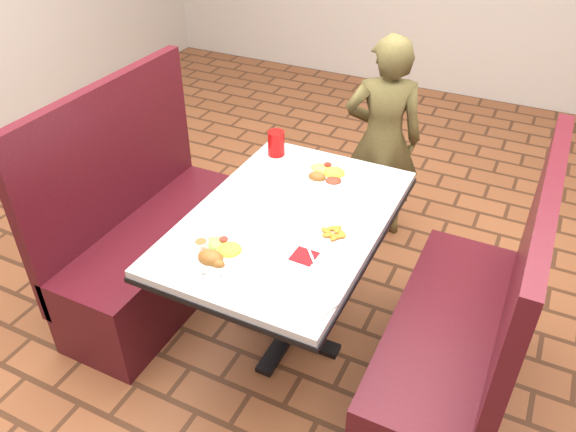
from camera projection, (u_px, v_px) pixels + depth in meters
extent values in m
plane|color=brown|center=(288.00, 336.00, 2.86)|extent=(7.00, 7.00, 0.00)
cube|color=silver|center=(288.00, 219.00, 2.44)|extent=(0.80, 1.20, 0.03)
cube|color=black|center=(288.00, 224.00, 2.46)|extent=(0.81, 1.21, 0.02)
cylinder|color=black|center=(288.00, 284.00, 2.66)|extent=(0.10, 0.10, 0.69)
cube|color=black|center=(288.00, 334.00, 2.85)|extent=(0.55, 0.08, 0.03)
cube|color=black|center=(288.00, 334.00, 2.85)|extent=(0.08, 0.55, 0.03)
cube|color=#4D111A|center=(162.00, 260.00, 3.00)|extent=(0.45, 1.20, 0.45)
cube|color=#4D111A|center=(114.00, 175.00, 2.81)|extent=(0.06, 1.20, 0.95)
cube|color=#4D111A|center=(441.00, 357.00, 2.46)|extent=(0.45, 1.20, 0.45)
cube|color=#4D111A|center=(519.00, 292.00, 2.11)|extent=(0.06, 1.20, 0.95)
imported|color=brown|center=(382.00, 140.00, 3.28)|extent=(0.53, 0.43, 1.25)
cylinder|color=white|center=(220.00, 254.00, 2.20)|extent=(0.24, 0.24, 0.01)
ellipsoid|color=yellow|center=(229.00, 246.00, 2.20)|extent=(0.10, 0.10, 0.04)
ellipsoid|color=#7FBC4B|center=(216.00, 240.00, 2.24)|extent=(0.10, 0.08, 0.03)
cylinder|color=red|center=(224.00, 239.00, 2.24)|extent=(0.04, 0.04, 0.01)
ellipsoid|color=brown|center=(210.00, 253.00, 2.15)|extent=(0.11, 0.08, 0.06)
ellipsoid|color=brown|center=(217.00, 261.00, 2.13)|extent=(0.06, 0.04, 0.04)
cylinder|color=white|center=(201.00, 245.00, 2.21)|extent=(0.06, 0.06, 0.04)
cylinder|color=brown|center=(201.00, 242.00, 2.20)|extent=(0.05, 0.05, 0.00)
cylinder|color=white|center=(326.00, 176.00, 2.69)|extent=(0.26, 0.26, 0.02)
ellipsoid|color=yellow|center=(334.00, 169.00, 2.68)|extent=(0.10, 0.10, 0.05)
ellipsoid|color=#7FBC4B|center=(321.00, 165.00, 2.72)|extent=(0.10, 0.09, 0.03)
cylinder|color=red|center=(328.00, 164.00, 2.73)|extent=(0.04, 0.04, 0.01)
ellipsoid|color=maroon|center=(334.00, 178.00, 2.63)|extent=(0.08, 0.08, 0.03)
ellipsoid|color=brown|center=(317.00, 173.00, 2.65)|extent=(0.09, 0.06, 0.05)
cylinder|color=white|center=(334.00, 235.00, 2.31)|extent=(0.17, 0.17, 0.01)
cube|color=maroon|center=(304.00, 256.00, 2.20)|extent=(0.10, 0.10, 0.00)
cube|color=silver|center=(312.00, 258.00, 2.19)|extent=(0.09, 0.11, 0.00)
cylinder|color=#B90D0C|center=(276.00, 143.00, 2.84)|extent=(0.09, 0.09, 0.13)
cube|color=white|center=(306.00, 302.00, 1.99)|extent=(0.22, 0.19, 0.01)
cube|color=silver|center=(219.00, 260.00, 2.17)|extent=(0.04, 0.18, 0.00)
cube|color=#BCBCC1|center=(227.00, 267.00, 2.14)|extent=(0.01, 0.16, 0.00)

